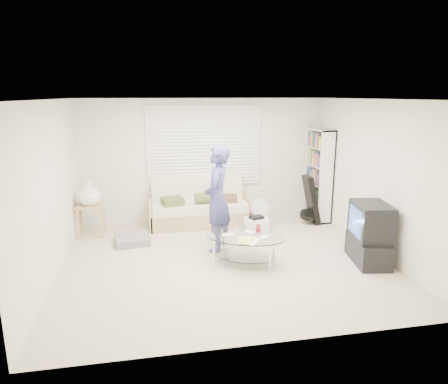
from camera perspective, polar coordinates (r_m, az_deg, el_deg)
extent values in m
plane|color=#C4B499|center=(6.46, 0.09, -9.67)|extent=(5.00, 5.00, 0.00)
cube|color=silver|center=(8.25, -2.84, 4.54)|extent=(5.00, 0.02, 2.50)
cube|color=silver|center=(3.97, 6.22, -5.72)|extent=(5.00, 0.02, 2.50)
cube|color=silver|center=(6.13, -23.53, 0.18)|extent=(0.02, 4.50, 2.50)
cube|color=silver|center=(6.98, 20.71, 1.97)|extent=(0.02, 4.50, 2.50)
cube|color=white|center=(5.93, 0.09, 13.10)|extent=(5.00, 4.50, 0.02)
cube|color=white|center=(8.18, -2.84, 6.59)|extent=(2.32, 0.06, 1.62)
cube|color=black|center=(8.17, -2.82, 6.57)|extent=(2.20, 0.01, 1.50)
cube|color=silver|center=(8.14, -2.80, 6.55)|extent=(2.16, 0.04, 1.50)
cube|color=silver|center=(8.16, -2.82, 6.57)|extent=(2.32, 0.08, 1.62)
cube|color=tan|center=(8.08, -3.50, -3.65)|extent=(1.95, 0.78, 0.31)
cube|color=beige|center=(7.99, -3.50, -2.09)|extent=(1.87, 0.72, 0.16)
cube|color=beige|center=(8.24, -3.83, 0.48)|extent=(1.87, 0.22, 0.60)
cube|color=tan|center=(7.99, -10.47, -3.18)|extent=(0.06, 0.78, 0.55)
cube|color=tan|center=(8.22, 3.25, -2.50)|extent=(0.06, 0.78, 0.55)
cube|color=#475124|center=(7.88, -7.36, -1.31)|extent=(0.46, 0.46, 0.14)
cylinder|color=#475124|center=(7.91, -2.42, -0.87)|extent=(0.49, 0.21, 0.21)
cube|color=#4B3A25|center=(8.05, 0.61, -0.95)|extent=(0.41, 0.41, 0.12)
cube|color=slate|center=(7.31, -12.97, -6.65)|extent=(0.64, 0.64, 0.13)
cube|color=tan|center=(7.75, -18.57, -1.86)|extent=(0.53, 0.42, 0.04)
cube|color=tan|center=(7.71, -20.11, -4.34)|extent=(0.04, 0.04, 0.57)
cube|color=tan|center=(7.65, -16.99, -4.24)|extent=(0.04, 0.04, 0.57)
cube|color=tan|center=(8.01, -19.76, -3.65)|extent=(0.04, 0.04, 0.57)
cube|color=tan|center=(7.95, -16.76, -3.55)|extent=(0.04, 0.04, 0.57)
imported|color=white|center=(7.69, -18.71, -0.12)|extent=(0.42, 0.42, 0.44)
cube|color=white|center=(8.51, 13.36, 2.39)|extent=(0.30, 0.80, 1.89)
cube|color=black|center=(8.23, 12.35, -1.02)|extent=(0.33, 0.36, 0.98)
cylinder|color=black|center=(8.31, 11.99, -3.22)|extent=(0.36, 0.37, 0.17)
cylinder|color=white|center=(8.02, 5.01, -4.88)|extent=(0.24, 0.24, 0.03)
cylinder|color=white|center=(7.97, 5.03, -3.86)|extent=(0.03, 0.03, 0.30)
cylinder|color=white|center=(7.90, 5.07, -2.16)|extent=(0.36, 0.16, 0.35)
cylinder|color=white|center=(7.90, 5.07, -2.16)|extent=(0.10, 0.07, 0.09)
cube|color=white|center=(7.68, 4.63, -4.76)|extent=(0.48, 0.36, 0.27)
cube|color=black|center=(7.63, 4.65, -3.63)|extent=(0.30, 0.26, 0.05)
cube|color=black|center=(6.71, 19.89, -7.83)|extent=(0.61, 0.94, 0.39)
cube|color=black|center=(6.56, 20.23, -3.95)|extent=(0.60, 0.80, 0.56)
cube|color=#699FFF|center=(6.48, 18.31, -4.01)|extent=(0.12, 0.56, 0.43)
ellipsoid|color=silver|center=(6.18, 3.00, -6.34)|extent=(1.44, 1.22, 0.02)
ellipsoid|color=silver|center=(6.29, 2.97, -9.02)|extent=(1.10, 0.93, 0.01)
cylinder|color=silver|center=(6.13, -1.41, -8.84)|extent=(0.03, 0.03, 0.43)
cylinder|color=silver|center=(5.98, 6.58, -9.53)|extent=(0.03, 0.03, 0.43)
cylinder|color=silver|center=(6.57, -0.28, -7.25)|extent=(0.03, 0.03, 0.43)
cylinder|color=silver|center=(6.43, 7.15, -7.84)|extent=(0.03, 0.03, 0.43)
cube|color=white|center=(6.13, 0.58, -6.21)|extent=(0.18, 0.14, 0.04)
cube|color=white|center=(6.26, 3.70, -5.81)|extent=(0.19, 0.20, 0.04)
cube|color=white|center=(6.07, 5.83, -6.50)|extent=(0.20, 0.19, 0.04)
cylinder|color=silver|center=(6.36, 2.56, -5.13)|extent=(0.07, 0.07, 0.11)
cylinder|color=red|center=(6.34, 4.89, -5.19)|extent=(0.07, 0.07, 0.12)
cube|color=black|center=(6.36, 0.25, -5.52)|extent=(0.11, 0.20, 0.02)
cube|color=white|center=(5.97, 3.70, -6.95)|extent=(0.40, 0.42, 0.01)
cube|color=#C8C053|center=(5.95, 3.13, -6.91)|extent=(0.31, 0.36, 0.01)
imported|color=navy|center=(6.61, -0.98, -0.98)|extent=(0.61, 0.75, 1.78)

